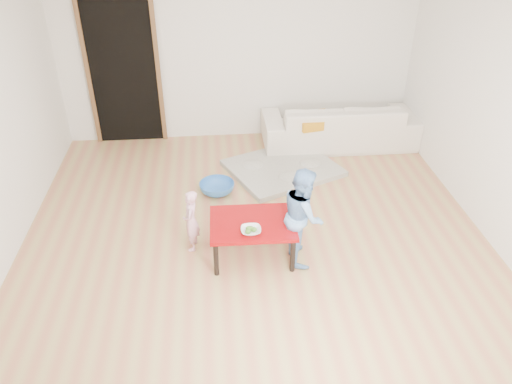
{
  "coord_description": "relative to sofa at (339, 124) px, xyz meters",
  "views": [
    {
      "loc": [
        -0.39,
        -4.41,
        3.32
      ],
      "look_at": [
        0.0,
        -0.2,
        0.65
      ],
      "focal_mm": 35.0,
      "sensor_mm": 36.0,
      "label": 1
    }
  ],
  "objects": [
    {
      "name": "blanket",
      "position": [
        -0.91,
        -0.71,
        -0.28
      ],
      "size": [
        1.67,
        1.56,
        0.07
      ],
      "primitive_type": null,
      "rotation": [
        0.0,
        0.0,
        0.41
      ],
      "color": "#B8B5A2",
      "rests_on": "floor"
    },
    {
      "name": "back_wall",
      "position": [
        -1.41,
        0.45,
        0.98
      ],
      "size": [
        5.0,
        0.02,
        2.6
      ],
      "primitive_type": "cube",
      "color": "white",
      "rests_on": "floor"
    },
    {
      "name": "broccoli",
      "position": [
        -1.5,
        -2.62,
        0.13
      ],
      "size": [
        0.12,
        0.12,
        0.06
      ],
      "primitive_type": null,
      "color": "#2D5919",
      "rests_on": "red_table"
    },
    {
      "name": "right_wall",
      "position": [
        1.09,
        -2.05,
        0.98
      ],
      "size": [
        0.02,
        5.0,
        2.6
      ],
      "primitive_type": "cube",
      "color": "white",
      "rests_on": "floor"
    },
    {
      "name": "basin",
      "position": [
        -1.8,
        -1.19,
        -0.25
      ],
      "size": [
        0.43,
        0.43,
        0.14
      ],
      "primitive_type": "imported",
      "color": "#316EBC",
      "rests_on": "floor"
    },
    {
      "name": "child_pink",
      "position": [
        -2.08,
        -2.25,
        0.02
      ],
      "size": [
        0.18,
        0.26,
        0.68
      ],
      "primitive_type": "imported",
      "rotation": [
        0.0,
        0.0,
        -1.64
      ],
      "color": "#D15F8A",
      "rests_on": "floor"
    },
    {
      "name": "bowl",
      "position": [
        -1.5,
        -2.62,
        0.13
      ],
      "size": [
        0.2,
        0.2,
        0.05
      ],
      "primitive_type": "imported",
      "color": "white",
      "rests_on": "red_table"
    },
    {
      "name": "child_blue",
      "position": [
        -0.97,
        -2.5,
        0.2
      ],
      "size": [
        0.41,
        0.52,
        1.03
      ],
      "primitive_type": "imported",
      "rotation": [
        0.0,
        0.0,
        1.53
      ],
      "color": "#577EC9",
      "rests_on": "floor"
    },
    {
      "name": "floor",
      "position": [
        -1.41,
        -2.05,
        -0.32
      ],
      "size": [
        5.0,
        5.0,
        0.01
      ],
      "primitive_type": "cube",
      "color": "#B9734F",
      "rests_on": "ground"
    },
    {
      "name": "red_table",
      "position": [
        -1.46,
        -2.44,
        -0.11
      ],
      "size": [
        0.86,
        0.65,
        0.42
      ],
      "primitive_type": null,
      "rotation": [
        0.0,
        0.0,
        -0.02
      ],
      "color": "maroon",
      "rests_on": "floor"
    },
    {
      "name": "cushion",
      "position": [
        -0.41,
        -0.22,
        0.17
      ],
      "size": [
        0.56,
        0.52,
        0.13
      ],
      "primitive_type": "cube",
      "rotation": [
        0.0,
        0.0,
        0.19
      ],
      "color": "orange",
      "rests_on": "sofa"
    },
    {
      "name": "sofa",
      "position": [
        0.0,
        0.0,
        0.0
      ],
      "size": [
        2.18,
        0.86,
        0.64
      ],
      "primitive_type": "imported",
      "rotation": [
        0.0,
        0.0,
        3.14
      ],
      "color": "silver",
      "rests_on": "floor"
    },
    {
      "name": "doorway",
      "position": [
        -3.01,
        0.43,
        0.71
      ],
      "size": [
        1.02,
        0.08,
        2.11
      ],
      "primitive_type": null,
      "color": "brown",
      "rests_on": "back_wall"
    }
  ]
}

